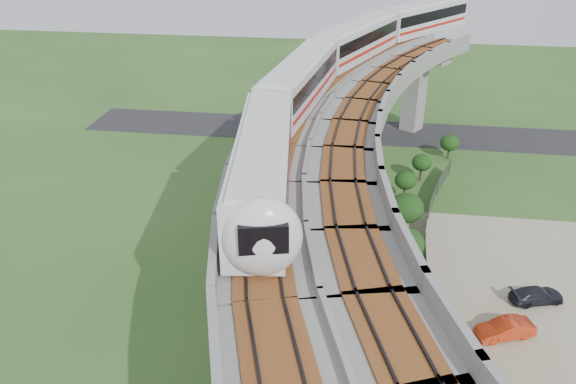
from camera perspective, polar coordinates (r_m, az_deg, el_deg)
name	(u,v)px	position (r m, az deg, el deg)	size (l,w,h in m)	color
ground	(308,277)	(41.73, 2.03, -8.61)	(160.00, 160.00, 0.00)	#2D5221
dirt_lot	(511,311)	(41.42, 21.74, -11.19)	(18.00, 26.00, 0.04)	gray
asphalt_road	(335,130)	(68.24, 4.76, 6.26)	(60.00, 8.00, 0.03)	#232326
viaduct	(369,168)	(37.00, 8.19, 2.38)	(19.58, 73.98, 11.40)	#99968E
metro_train	(353,62)	(49.55, 6.60, 12.96)	(19.38, 59.46, 3.64)	silver
fence	(445,280)	(41.68, 15.65, -8.57)	(3.87, 38.73, 1.50)	#2D382D
tree_0	(450,143)	(62.00, 16.11, 4.82)	(2.05, 2.05, 2.71)	#382314
tree_1	(422,163)	(56.25, 13.44, 2.93)	(1.94, 1.94, 2.75)	#382314
tree_2	(406,180)	(51.82, 11.85, 1.17)	(1.97, 1.97, 2.97)	#382314
tree_3	(406,208)	(47.74, 11.94, -1.61)	(2.89, 2.89, 3.08)	#382314
tree_4	(405,244)	(42.40, 11.81, -5.17)	(2.85, 2.85, 3.32)	#382314
tree_5	(399,303)	(36.48, 11.23, -10.96)	(2.40, 2.40, 3.22)	#382314
tree_6	(436,367)	(32.69, 14.78, -16.81)	(1.89, 1.89, 3.03)	#382314
car_red	(505,329)	(38.78, 21.19, -12.84)	(1.30, 3.73, 1.23)	#B52C10
car_dark	(537,295)	(42.61, 23.94, -9.54)	(1.51, 3.71, 1.08)	black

